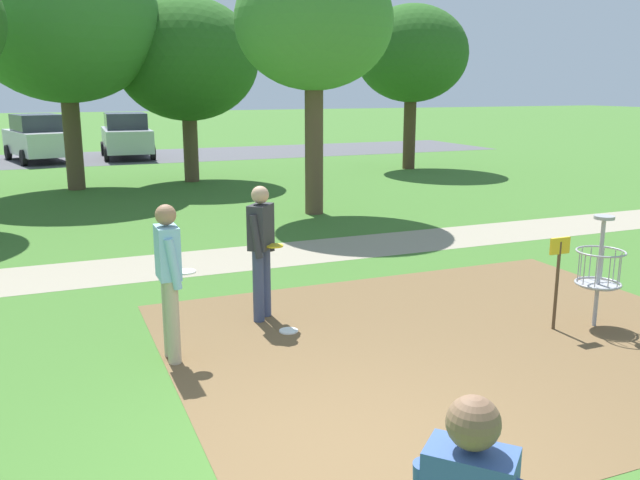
% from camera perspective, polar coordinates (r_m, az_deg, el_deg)
% --- Properties ---
extents(ground_plane, '(160.00, 160.00, 0.00)m').
position_cam_1_polar(ground_plane, '(5.48, 2.37, -18.90)').
color(ground_plane, '#3D6B28').
extents(dirt_tee_pad, '(6.62, 5.51, 0.01)m').
position_cam_1_polar(dirt_tee_pad, '(7.99, 12.06, -8.50)').
color(dirt_tee_pad, brown).
rests_on(dirt_tee_pad, ground).
extents(disc_golf_basket, '(0.98, 0.58, 1.39)m').
position_cam_1_polar(disc_golf_basket, '(8.74, 22.48, -2.18)').
color(disc_golf_basket, '#9E9EA3').
rests_on(disc_golf_basket, ground).
extents(player_throwing, '(0.45, 0.46, 1.71)m').
position_cam_1_polar(player_throwing, '(8.33, -5.05, -0.42)').
color(player_throwing, '#384260').
rests_on(player_throwing, ground).
extents(player_waiting_right, '(0.40, 0.47, 1.71)m').
position_cam_1_polar(player_waiting_right, '(7.21, -12.81, -2.82)').
color(player_waiting_right, tan).
rests_on(player_waiting_right, ground).
extents(frisbee_near_basket, '(0.23, 0.23, 0.02)m').
position_cam_1_polar(frisbee_near_basket, '(8.13, -2.70, -7.78)').
color(frisbee_near_basket, white).
rests_on(frisbee_near_basket, ground).
extents(frisbee_mid_grass, '(0.23, 0.23, 0.02)m').
position_cam_1_polar(frisbee_mid_grass, '(10.43, -12.66, -3.38)').
color(frisbee_mid_grass, orange).
rests_on(frisbee_mid_grass, ground).
extents(tree_near_left, '(5.25, 5.25, 6.90)m').
position_cam_1_polar(tree_near_left, '(20.44, -21.14, 17.10)').
color(tree_near_left, brown).
rests_on(tree_near_left, ground).
extents(tree_mid_left, '(3.93, 3.93, 5.70)m').
position_cam_1_polar(tree_mid_left, '(24.33, 7.86, 15.47)').
color(tree_mid_left, '#4C3823').
rests_on(tree_mid_left, ground).
extents(tree_mid_right, '(3.51, 3.51, 5.79)m').
position_cam_1_polar(tree_mid_right, '(15.40, -0.54, 18.07)').
color(tree_mid_right, brown).
rests_on(tree_mid_right, ground).
extents(tree_far_left, '(4.32, 4.32, 5.54)m').
position_cam_1_polar(tree_far_left, '(21.17, -11.32, 14.90)').
color(tree_far_left, brown).
rests_on(tree_far_left, ground).
extents(parking_lot_strip, '(36.00, 6.00, 0.01)m').
position_cam_1_polar(parking_lot_strip, '(29.36, -18.67, 6.66)').
color(parking_lot_strip, '#4C4C51').
rests_on(parking_lot_strip, ground).
extents(parked_car_center_left, '(2.75, 4.51, 1.84)m').
position_cam_1_polar(parked_car_center_left, '(28.88, -22.98, 8.05)').
color(parked_car_center_left, silver).
rests_on(parked_car_center_left, ground).
extents(parked_car_center_right, '(2.10, 4.27, 1.84)m').
position_cam_1_polar(parked_car_center_right, '(29.17, -16.25, 8.60)').
color(parked_car_center_right, '#B2B7BC').
rests_on(parked_car_center_right, ground).
extents(gravel_path, '(40.00, 1.66, 0.00)m').
position_cam_1_polar(gravel_path, '(11.37, -11.76, -2.03)').
color(gravel_path, gray).
rests_on(gravel_path, ground).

